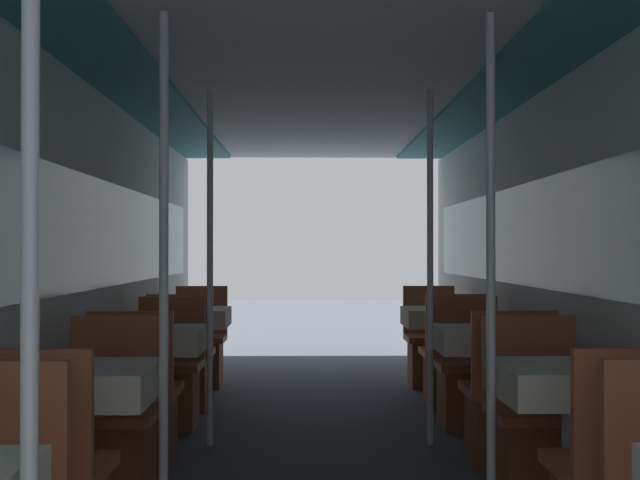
% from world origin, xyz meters
% --- Properties ---
extents(wall_left, '(0.05, 10.04, 2.20)m').
position_xyz_m(wall_left, '(-1.41, 3.62, 1.13)').
color(wall_left, silver).
rests_on(wall_left, ground_plane).
extents(wall_right, '(0.05, 10.04, 2.20)m').
position_xyz_m(wall_right, '(1.41, 3.62, 1.13)').
color(wall_right, silver).
rests_on(wall_right, ground_plane).
extents(ceiling_panel, '(2.83, 10.04, 0.07)m').
position_xyz_m(ceiling_panel, '(0.00, 3.62, 2.25)').
color(ceiling_panel, silver).
rests_on(ceiling_panel, wall_left).
extents(support_pole_left_0, '(0.04, 0.04, 2.20)m').
position_xyz_m(support_pole_left_0, '(-0.68, 0.66, 1.10)').
color(support_pole_left_0, silver).
rests_on(support_pole_left_0, ground_plane).
extents(dining_table_left_1, '(0.61, 0.61, 0.73)m').
position_xyz_m(dining_table_left_1, '(-1.03, 2.46, 0.62)').
color(dining_table_left_1, '#4C4C51').
rests_on(dining_table_left_1, ground_plane).
extents(chair_left_far_1, '(0.46, 0.46, 0.88)m').
position_xyz_m(chair_left_far_1, '(-1.03, 3.02, 0.28)').
color(chair_left_far_1, brown).
rests_on(chair_left_far_1, ground_plane).
extents(support_pole_left_1, '(0.04, 0.04, 2.20)m').
position_xyz_m(support_pole_left_1, '(-0.68, 2.46, 1.10)').
color(support_pole_left_1, silver).
rests_on(support_pole_left_1, ground_plane).
extents(dining_table_left_2, '(0.61, 0.61, 0.73)m').
position_xyz_m(dining_table_left_2, '(-1.03, 4.27, 0.62)').
color(dining_table_left_2, '#4C4C51').
rests_on(dining_table_left_2, ground_plane).
extents(chair_left_near_2, '(0.46, 0.46, 0.88)m').
position_xyz_m(chair_left_near_2, '(-1.03, 3.70, 0.28)').
color(chair_left_near_2, brown).
rests_on(chair_left_near_2, ground_plane).
extents(chair_left_far_2, '(0.46, 0.46, 0.88)m').
position_xyz_m(chair_left_far_2, '(-1.03, 4.83, 0.28)').
color(chair_left_far_2, brown).
rests_on(chair_left_far_2, ground_plane).
extents(support_pole_left_2, '(0.04, 0.04, 2.20)m').
position_xyz_m(support_pole_left_2, '(-0.68, 4.27, 1.10)').
color(support_pole_left_2, silver).
rests_on(support_pole_left_2, ground_plane).
extents(dining_table_left_3, '(0.61, 0.61, 0.73)m').
position_xyz_m(dining_table_left_3, '(-1.03, 6.07, 0.62)').
color(dining_table_left_3, '#4C4C51').
rests_on(dining_table_left_3, ground_plane).
extents(chair_left_near_3, '(0.46, 0.46, 0.88)m').
position_xyz_m(chair_left_near_3, '(-1.03, 5.51, 0.28)').
color(chair_left_near_3, brown).
rests_on(chair_left_near_3, ground_plane).
extents(chair_left_far_3, '(0.46, 0.46, 0.88)m').
position_xyz_m(chair_left_far_3, '(-1.03, 6.63, 0.28)').
color(chair_left_far_3, brown).
rests_on(chair_left_far_3, ground_plane).
extents(dining_table_right_1, '(0.61, 0.61, 0.73)m').
position_xyz_m(dining_table_right_1, '(1.03, 2.46, 0.62)').
color(dining_table_right_1, '#4C4C51').
rests_on(dining_table_right_1, ground_plane).
extents(chair_right_far_1, '(0.46, 0.46, 0.88)m').
position_xyz_m(chair_right_far_1, '(1.03, 3.02, 0.28)').
color(chair_right_far_1, brown).
rests_on(chair_right_far_1, ground_plane).
extents(support_pole_right_1, '(0.04, 0.04, 2.20)m').
position_xyz_m(support_pole_right_1, '(0.68, 2.46, 1.10)').
color(support_pole_right_1, silver).
rests_on(support_pole_right_1, ground_plane).
extents(dining_table_right_2, '(0.61, 0.61, 0.73)m').
position_xyz_m(dining_table_right_2, '(1.03, 4.27, 0.62)').
color(dining_table_right_2, '#4C4C51').
rests_on(dining_table_right_2, ground_plane).
extents(chair_right_near_2, '(0.46, 0.46, 0.88)m').
position_xyz_m(chair_right_near_2, '(1.03, 3.70, 0.28)').
color(chair_right_near_2, brown).
rests_on(chair_right_near_2, ground_plane).
extents(chair_right_far_2, '(0.46, 0.46, 0.88)m').
position_xyz_m(chair_right_far_2, '(1.03, 4.83, 0.28)').
color(chair_right_far_2, brown).
rests_on(chair_right_far_2, ground_plane).
extents(support_pole_right_2, '(0.04, 0.04, 2.20)m').
position_xyz_m(support_pole_right_2, '(0.68, 4.27, 1.10)').
color(support_pole_right_2, silver).
rests_on(support_pole_right_2, ground_plane).
extents(dining_table_right_3, '(0.61, 0.61, 0.73)m').
position_xyz_m(dining_table_right_3, '(1.03, 6.07, 0.62)').
color(dining_table_right_3, '#4C4C51').
rests_on(dining_table_right_3, ground_plane).
extents(chair_right_near_3, '(0.46, 0.46, 0.88)m').
position_xyz_m(chair_right_near_3, '(1.03, 5.51, 0.28)').
color(chair_right_near_3, brown).
rests_on(chair_right_near_3, ground_plane).
extents(chair_right_far_3, '(0.46, 0.46, 0.88)m').
position_xyz_m(chair_right_far_3, '(1.03, 6.63, 0.28)').
color(chair_right_far_3, brown).
rests_on(chair_right_far_3, ground_plane).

